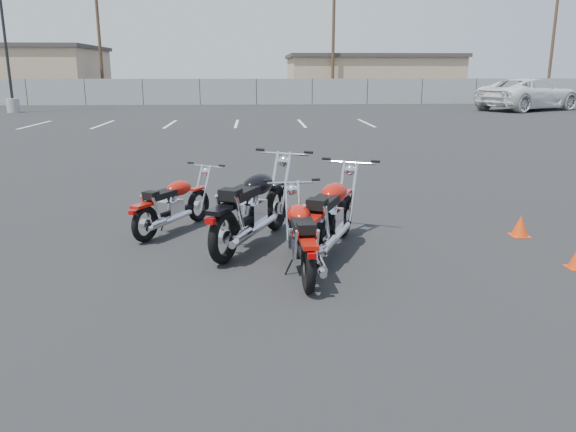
{
  "coord_description": "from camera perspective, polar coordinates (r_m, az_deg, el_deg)",
  "views": [
    {
      "loc": [
        -0.19,
        -5.97,
        2.36
      ],
      "look_at": [
        0.2,
        0.6,
        0.65
      ],
      "focal_mm": 35.0,
      "sensor_mm": 36.0,
      "label": 1
    }
  ],
  "objects": [
    {
      "name": "ground",
      "position": [
        6.43,
        -1.47,
        -7.0
      ],
      "size": [
        120.0,
        120.0,
        0.0
      ],
      "primitive_type": "plane",
      "color": "black",
      "rests_on": "ground"
    },
    {
      "name": "motorcycle_front_red",
      "position": [
        8.59,
        -11.59,
        1.16
      ],
      "size": [
        1.26,
        1.76,
        0.91
      ],
      "color": "black",
      "rests_on": "ground"
    },
    {
      "name": "motorcycle_second_black",
      "position": [
        7.71,
        -3.62,
        0.88
      ],
      "size": [
        1.49,
        2.36,
        1.19
      ],
      "color": "black",
      "rests_on": "ground"
    },
    {
      "name": "motorcycle_third_red",
      "position": [
        7.44,
        4.34,
        0.05
      ],
      "size": [
        1.33,
        2.2,
        1.1
      ],
      "color": "black",
      "rests_on": "ground"
    },
    {
      "name": "motorcycle_rear_red",
      "position": [
        6.69,
        1.36,
        -2.13
      ],
      "size": [
        0.76,
        1.97,
        0.96
      ],
      "color": "black",
      "rests_on": "ground"
    },
    {
      "name": "training_cone_near",
      "position": [
        8.9,
        22.53,
        -0.91
      ],
      "size": [
        0.26,
        0.26,
        0.31
      ],
      "color": "red",
      "rests_on": "ground"
    },
    {
      "name": "light_pole_west",
      "position": [
        36.6,
        -26.61,
        14.06
      ],
      "size": [
        0.8,
        0.7,
        11.19
      ],
      "color": "gray",
      "rests_on": "ground"
    },
    {
      "name": "chainlink_fence",
      "position": [
        41.0,
        -3.23,
        12.5
      ],
      "size": [
        80.06,
        0.06,
        1.8
      ],
      "color": "gray",
      "rests_on": "ground"
    },
    {
      "name": "tan_building_east",
      "position": [
        51.0,
        8.35,
        13.86
      ],
      "size": [
        14.4,
        9.4,
        3.7
      ],
      "color": "tan",
      "rests_on": "ground"
    },
    {
      "name": "utility_pole_b",
      "position": [
        47.52,
        -18.62,
        16.65
      ],
      "size": [
        1.8,
        0.24,
        9.0
      ],
      "color": "#412C1E",
      "rests_on": "ground"
    },
    {
      "name": "utility_pole_c",
      "position": [
        45.46,
        4.62,
        17.45
      ],
      "size": [
        1.8,
        0.24,
        9.0
      ],
      "color": "#412C1E",
      "rests_on": "ground"
    },
    {
      "name": "utility_pole_d",
      "position": [
        52.0,
        25.32,
        15.8
      ],
      "size": [
        1.8,
        0.24,
        9.0
      ],
      "color": "#412C1E",
      "rests_on": "ground"
    },
    {
      "name": "parking_line_stripes",
      "position": [
        26.18,
        -8.58,
        9.24
      ],
      "size": [
        15.12,
        4.0,
        0.01
      ],
      "color": "silver",
      "rests_on": "ground"
    },
    {
      "name": "white_van",
      "position": [
        37.91,
        23.35,
        12.12
      ],
      "size": [
        6.5,
        8.48,
        3.01
      ],
      "primitive_type": "imported",
      "rotation": [
        0.0,
        0.0,
        2.06
      ],
      "color": "silver",
      "rests_on": "ground"
    }
  ]
}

